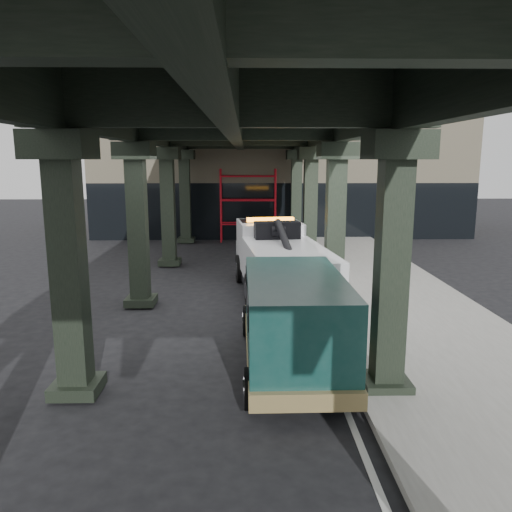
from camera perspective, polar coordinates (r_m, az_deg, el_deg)
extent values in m
plane|color=black|center=(13.81, -0.60, -8.03)|extent=(90.00, 90.00, 0.00)
cube|color=gray|center=(16.36, 15.35, -5.11)|extent=(5.00, 40.00, 0.15)
cube|color=silver|center=(15.82, 5.52, -5.57)|extent=(0.12, 38.00, 0.01)
cube|color=black|center=(9.67, 15.21, -1.35)|extent=(0.55, 0.55, 5.00)
cube|color=black|center=(9.46, 15.91, 12.09)|extent=(1.10, 1.10, 0.50)
cube|color=black|center=(10.40, 14.55, -13.94)|extent=(0.90, 0.90, 0.24)
cube|color=black|center=(15.43, 9.02, 3.40)|extent=(0.55, 0.55, 5.00)
cube|color=black|center=(15.31, 9.28, 11.78)|extent=(1.10, 1.10, 0.50)
cube|color=black|center=(15.90, 8.77, -4.92)|extent=(0.90, 0.90, 0.24)
cube|color=black|center=(21.33, 6.20, 5.54)|extent=(0.55, 0.55, 5.00)
cube|color=black|center=(21.24, 6.33, 11.59)|extent=(1.10, 1.10, 0.50)
cube|color=black|center=(21.67, 6.08, -0.58)|extent=(0.90, 0.90, 0.24)
cube|color=black|center=(27.27, 4.60, 6.74)|extent=(0.55, 0.55, 5.00)
cube|color=black|center=(27.20, 4.68, 11.47)|extent=(1.10, 1.10, 0.50)
cube|color=black|center=(27.54, 4.53, 1.92)|extent=(0.90, 0.90, 0.24)
cube|color=black|center=(9.84, -20.61, -1.46)|extent=(0.55, 0.55, 5.00)
cube|color=black|center=(9.64, -21.52, 11.72)|extent=(1.10, 1.10, 0.50)
cube|color=black|center=(10.56, -19.74, -13.85)|extent=(0.90, 0.90, 0.24)
cube|color=black|center=(15.54, -13.35, 3.29)|extent=(0.55, 0.55, 5.00)
cube|color=black|center=(15.41, -13.73, 11.60)|extent=(1.10, 1.10, 0.50)
cube|color=black|center=(16.01, -12.99, -4.97)|extent=(0.90, 0.90, 0.24)
cube|color=black|center=(21.41, -10.01, 5.45)|extent=(0.55, 0.55, 5.00)
cube|color=black|center=(21.32, -10.21, 11.48)|extent=(1.10, 1.10, 0.50)
cube|color=black|center=(21.75, -9.81, -0.64)|extent=(0.90, 0.90, 0.24)
cube|color=black|center=(27.33, -8.10, 6.68)|extent=(0.55, 0.55, 5.00)
cube|color=black|center=(27.26, -8.23, 11.40)|extent=(1.10, 1.10, 0.50)
cube|color=black|center=(27.60, -7.97, 1.87)|extent=(0.90, 0.90, 0.24)
cube|color=black|center=(15.34, 9.37, 14.76)|extent=(0.35, 32.00, 1.10)
cube|color=black|center=(15.45, -13.87, 14.57)|extent=(0.35, 32.00, 1.10)
cube|color=black|center=(15.10, -2.29, 14.96)|extent=(0.35, 32.00, 1.10)
cube|color=black|center=(15.16, -2.32, 17.60)|extent=(7.40, 32.00, 0.30)
cube|color=#C6B793|center=(33.13, 2.55, 10.11)|extent=(22.00, 10.00, 8.00)
cylinder|color=red|center=(28.11, -3.99, 5.85)|extent=(0.08, 0.08, 4.00)
cylinder|color=red|center=(27.31, -4.07, 5.70)|extent=(0.08, 0.08, 4.00)
cylinder|color=red|center=(28.12, 2.16, 5.87)|extent=(0.08, 0.08, 4.00)
cylinder|color=red|center=(27.32, 2.26, 5.72)|extent=(0.08, 0.08, 4.00)
cylinder|color=red|center=(28.18, -0.90, 3.84)|extent=(3.00, 0.08, 0.08)
cylinder|color=red|center=(28.05, -0.91, 6.48)|extent=(3.00, 0.08, 0.08)
cylinder|color=red|center=(27.97, -0.92, 9.14)|extent=(3.00, 0.08, 0.08)
cube|color=black|center=(16.07, 2.88, -2.88)|extent=(1.72, 7.07, 0.23)
cube|color=white|center=(18.21, 1.54, 1.33)|extent=(2.44, 2.48, 1.68)
cube|color=white|center=(19.24, 1.07, 0.44)|extent=(2.26, 0.90, 0.84)
cube|color=black|center=(18.36, 1.43, 2.89)|extent=(2.18, 1.44, 0.79)
cube|color=white|center=(14.90, 3.65, -1.59)|extent=(2.76, 4.90, 1.31)
cube|color=orange|center=(17.89, 1.65, 4.19)|extent=(1.70, 0.45, 0.15)
cube|color=black|center=(16.54, 2.43, 2.97)|extent=(1.55, 0.73, 0.56)
cylinder|color=black|center=(14.94, 3.54, 1.19)|extent=(0.59, 3.28, 1.25)
cube|color=black|center=(12.91, 5.68, -7.94)|extent=(0.43, 1.33, 0.17)
cube|color=black|center=(12.32, 6.38, -9.11)|extent=(1.51, 0.40, 0.17)
cylinder|color=black|center=(18.53, -1.76, -1.45)|extent=(0.44, 1.06, 1.03)
cylinder|color=silver|center=(18.53, -1.76, -1.45)|extent=(0.43, 0.60, 0.57)
cylinder|color=black|center=(18.84, 4.48, -1.27)|extent=(0.44, 1.06, 1.03)
cylinder|color=silver|center=(18.84, 4.48, -1.27)|extent=(0.43, 0.60, 0.57)
cylinder|color=black|center=(15.55, -0.58, -3.88)|extent=(0.44, 1.06, 1.03)
cylinder|color=silver|center=(15.55, -0.58, -3.88)|extent=(0.43, 0.60, 0.57)
cylinder|color=black|center=(15.92, 6.80, -3.60)|extent=(0.44, 1.06, 1.03)
cylinder|color=silver|center=(15.92, 6.80, -3.60)|extent=(0.43, 0.60, 0.57)
cylinder|color=black|center=(14.38, 0.01, -5.11)|extent=(0.44, 1.06, 1.03)
cylinder|color=silver|center=(14.38, 0.01, -5.11)|extent=(0.43, 0.60, 0.57)
cylinder|color=black|center=(14.79, 7.97, -4.76)|extent=(0.44, 1.06, 1.03)
cylinder|color=silver|center=(14.79, 7.97, -4.76)|extent=(0.43, 0.60, 0.57)
cube|color=#103A35|center=(12.98, 3.19, -5.22)|extent=(1.92, 1.05, 0.84)
cube|color=#103A35|center=(10.44, 4.44, -7.17)|extent=(2.00, 4.21, 1.81)
cube|color=olive|center=(11.03, 4.17, -10.24)|extent=(2.05, 5.23, 0.33)
cube|color=black|center=(12.43, 3.38, -2.40)|extent=(1.82, 0.42, 0.77)
cube|color=black|center=(10.57, 4.31, -4.30)|extent=(2.02, 3.37, 0.51)
cube|color=silver|center=(13.55, 2.99, -6.15)|extent=(1.86, 0.13, 0.28)
cylinder|color=black|center=(13.03, -0.92, -7.40)|extent=(0.27, 0.78, 0.78)
cylinder|color=silver|center=(13.03, -0.92, -7.40)|extent=(0.30, 0.43, 0.43)
cylinder|color=black|center=(13.19, 7.25, -7.26)|extent=(0.27, 0.78, 0.78)
cylinder|color=silver|center=(13.19, 7.25, -7.26)|extent=(0.30, 0.43, 0.43)
cylinder|color=black|center=(9.41, -0.53, -14.92)|extent=(0.27, 0.78, 0.78)
cylinder|color=silver|center=(9.41, -0.53, -14.92)|extent=(0.30, 0.43, 0.43)
cylinder|color=black|center=(9.63, 10.98, -14.50)|extent=(0.27, 0.78, 0.78)
cylinder|color=silver|center=(9.63, 10.98, -14.50)|extent=(0.30, 0.43, 0.43)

